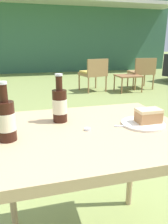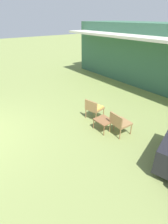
{
  "view_description": "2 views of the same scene",
  "coord_description": "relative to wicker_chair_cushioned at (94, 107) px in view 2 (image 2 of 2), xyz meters",
  "views": [
    {
      "loc": [
        -0.27,
        -0.88,
        1.12
      ],
      "look_at": [
        0.0,
        0.1,
        0.8
      ],
      "focal_mm": 35.0,
      "sensor_mm": 36.0,
      "label": 1
    },
    {
      "loc": [
        5.78,
        0.35,
        3.47
      ],
      "look_at": [
        2.05,
        3.21,
        0.9
      ],
      "focal_mm": 28.0,
      "sensor_mm": 36.0,
      "label": 2
    }
  ],
  "objects": [
    {
      "name": "cabin_building",
      "position": [
        -0.76,
        5.6,
        1.15
      ],
      "size": [
        10.95,
        4.31,
        3.2
      ],
      "color": "#38664C",
      "rests_on": "ground_plane"
    },
    {
      "name": "wicker_chair_cushioned",
      "position": [
        0.0,
        0.0,
        0.0
      ],
      "size": [
        0.65,
        0.65,
        0.79
      ],
      "rotation": [
        0.0,
        0.0,
        3.35
      ],
      "color": "#9E7547",
      "rests_on": "ground_plane"
    },
    {
      "name": "wicker_chair_plain",
      "position": [
        1.3,
        -0.02,
        -0.0
      ],
      "size": [
        0.58,
        0.59,
        0.79
      ],
      "rotation": [
        0.0,
        0.0,
        3.07
      ],
      "color": "#9E7547",
      "rests_on": "ground_plane"
    },
    {
      "name": "garden_side_table",
      "position": [
        0.81,
        -0.25,
        -0.11
      ],
      "size": [
        0.58,
        0.5,
        0.4
      ],
      "color": "brown",
      "rests_on": "ground_plane"
    }
  ]
}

